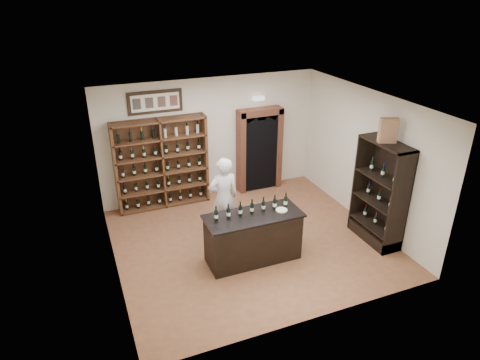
# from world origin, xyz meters

# --- Properties ---
(floor) EXTENTS (5.50, 5.50, 0.00)m
(floor) POSITION_xyz_m (0.00, 0.00, 0.00)
(floor) COLOR #925F3A
(floor) RESTS_ON ground
(ceiling) EXTENTS (5.50, 5.50, 0.00)m
(ceiling) POSITION_xyz_m (0.00, 0.00, 3.00)
(ceiling) COLOR white
(ceiling) RESTS_ON wall_back
(wall_back) EXTENTS (5.50, 0.04, 3.00)m
(wall_back) POSITION_xyz_m (0.00, 2.50, 1.50)
(wall_back) COLOR silver
(wall_back) RESTS_ON ground
(wall_left) EXTENTS (0.04, 5.00, 3.00)m
(wall_left) POSITION_xyz_m (-2.75, 0.00, 1.50)
(wall_left) COLOR silver
(wall_left) RESTS_ON ground
(wall_right) EXTENTS (0.04, 5.00, 3.00)m
(wall_right) POSITION_xyz_m (2.75, 0.00, 1.50)
(wall_right) COLOR silver
(wall_right) RESTS_ON ground
(wine_shelf) EXTENTS (2.20, 0.38, 2.20)m
(wine_shelf) POSITION_xyz_m (-1.30, 2.33, 1.10)
(wine_shelf) COLOR brown
(wine_shelf) RESTS_ON ground
(framed_picture) EXTENTS (1.25, 0.04, 0.52)m
(framed_picture) POSITION_xyz_m (-1.30, 2.47, 2.55)
(framed_picture) COLOR black
(framed_picture) RESTS_ON wall_back
(arched_doorway) EXTENTS (1.17, 0.35, 2.17)m
(arched_doorway) POSITION_xyz_m (1.25, 2.33, 1.14)
(arched_doorway) COLOR black
(arched_doorway) RESTS_ON ground
(emergency_light) EXTENTS (0.30, 0.10, 0.10)m
(emergency_light) POSITION_xyz_m (1.25, 2.42, 2.40)
(emergency_light) COLOR white
(emergency_light) RESTS_ON wall_back
(tasting_counter) EXTENTS (1.88, 0.78, 1.00)m
(tasting_counter) POSITION_xyz_m (-0.20, -0.60, 0.49)
(tasting_counter) COLOR black
(tasting_counter) RESTS_ON ground
(counter_bottle_0) EXTENTS (0.07, 0.07, 0.30)m
(counter_bottle_0) POSITION_xyz_m (-0.92, -0.53, 1.11)
(counter_bottle_0) COLOR black
(counter_bottle_0) RESTS_ON tasting_counter
(counter_bottle_1) EXTENTS (0.07, 0.07, 0.30)m
(counter_bottle_1) POSITION_xyz_m (-0.68, -0.53, 1.11)
(counter_bottle_1) COLOR black
(counter_bottle_1) RESTS_ON tasting_counter
(counter_bottle_2) EXTENTS (0.07, 0.07, 0.30)m
(counter_bottle_2) POSITION_xyz_m (-0.44, -0.53, 1.11)
(counter_bottle_2) COLOR black
(counter_bottle_2) RESTS_ON tasting_counter
(counter_bottle_3) EXTENTS (0.07, 0.07, 0.30)m
(counter_bottle_3) POSITION_xyz_m (-0.20, -0.53, 1.11)
(counter_bottle_3) COLOR black
(counter_bottle_3) RESTS_ON tasting_counter
(counter_bottle_4) EXTENTS (0.07, 0.07, 0.30)m
(counter_bottle_4) POSITION_xyz_m (0.04, -0.53, 1.11)
(counter_bottle_4) COLOR black
(counter_bottle_4) RESTS_ON tasting_counter
(counter_bottle_5) EXTENTS (0.07, 0.07, 0.30)m
(counter_bottle_5) POSITION_xyz_m (0.28, -0.53, 1.11)
(counter_bottle_5) COLOR black
(counter_bottle_5) RESTS_ON tasting_counter
(counter_bottle_6) EXTENTS (0.07, 0.07, 0.30)m
(counter_bottle_6) POSITION_xyz_m (0.52, -0.53, 1.11)
(counter_bottle_6) COLOR black
(counter_bottle_6) RESTS_ON tasting_counter
(side_cabinet) EXTENTS (0.48, 1.20, 2.20)m
(side_cabinet) POSITION_xyz_m (2.52, -0.90, 0.75)
(side_cabinet) COLOR black
(side_cabinet) RESTS_ON ground
(shopkeeper) EXTENTS (0.68, 0.46, 1.81)m
(shopkeeper) POSITION_xyz_m (-0.43, 0.43, 0.91)
(shopkeeper) COLOR silver
(shopkeeper) RESTS_ON ground
(plate) EXTENTS (0.23, 0.23, 0.02)m
(plate) POSITION_xyz_m (0.38, -0.64, 1.01)
(plate) COLOR white
(plate) RESTS_ON tasting_counter
(wine_crate) EXTENTS (0.37, 0.26, 0.49)m
(wine_crate) POSITION_xyz_m (2.46, -0.90, 2.44)
(wine_crate) COLOR #AC7C5A
(wine_crate) RESTS_ON side_cabinet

